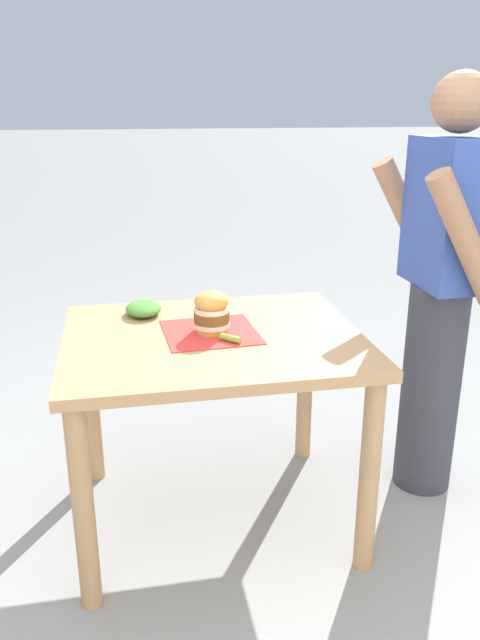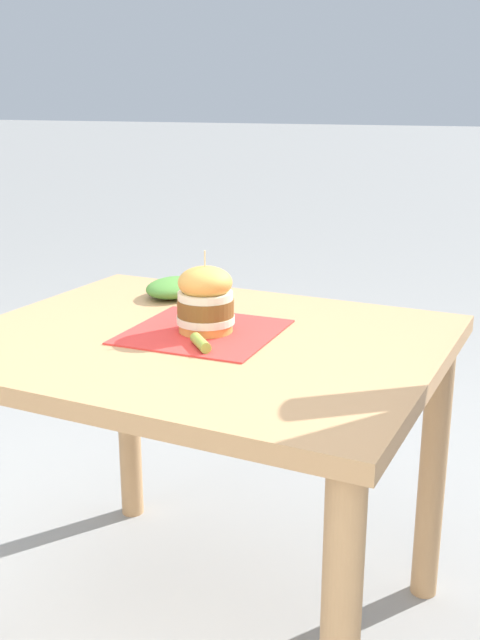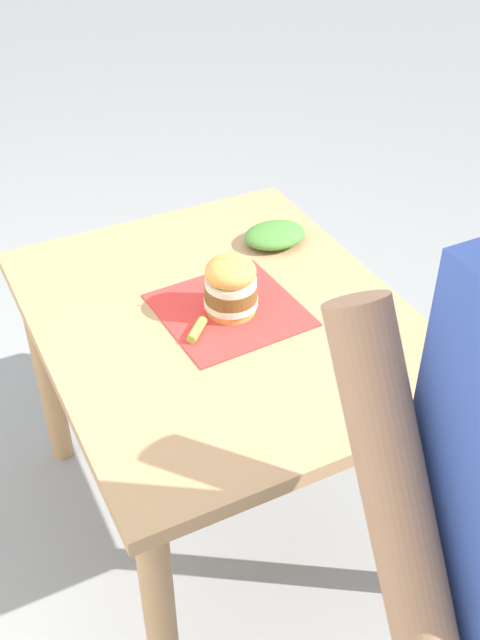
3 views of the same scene
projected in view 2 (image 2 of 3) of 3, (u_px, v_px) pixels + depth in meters
The scene contains 6 objects.
ground_plane at pixel (205, 624), 1.93m from camera, with size 80.00×80.00×0.00m, color gray.
patio_table at pixel (201, 388), 1.74m from camera, with size 0.88×1.07×0.78m.
serving_paper at pixel (203, 332), 1.73m from camera, with size 0.33×0.33×0.00m, color red.
sandwich at pixel (204, 299), 1.71m from camera, with size 0.13×0.13×0.19m.
pickle_spear at pixel (201, 343), 1.61m from camera, with size 0.02×0.02×0.08m, color #8EA83D.
side_salad at pixel (174, 287), 2.04m from camera, with size 0.18×0.14×0.05m, color #477F33.
Camera 2 is at (1.43, 0.79, 1.30)m, focal length 42.00 mm.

